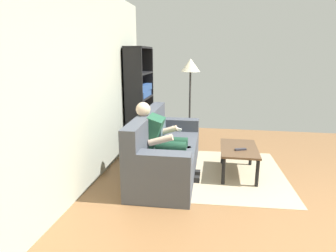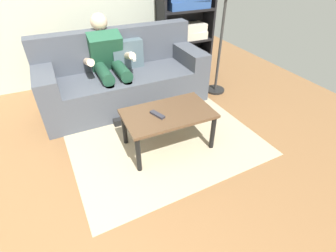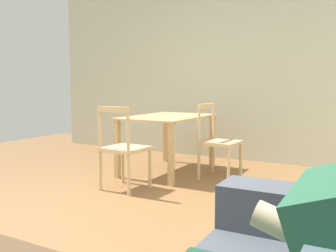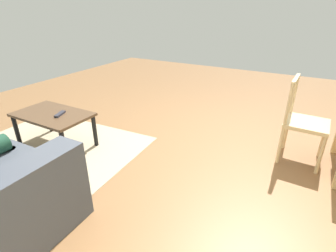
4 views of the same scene
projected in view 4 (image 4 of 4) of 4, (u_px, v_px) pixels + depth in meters
ground_plane at (203, 143)px, 3.22m from camera, size 8.61×8.61×0.00m
coffee_table at (53, 118)px, 3.02m from camera, size 0.90×0.54×0.42m
tv_remote at (60, 114)px, 2.94m from camera, size 0.11×0.18×0.02m
dining_chair_facing_couch at (304, 122)px, 2.71m from camera, size 0.44×0.44×0.90m
area_rug at (59, 145)px, 3.17m from camera, size 2.07×1.50×0.01m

